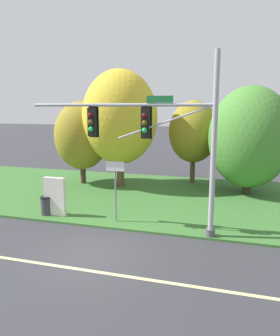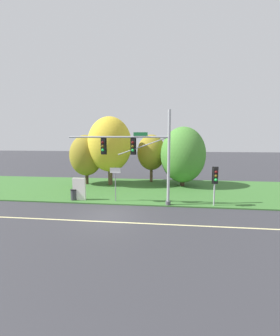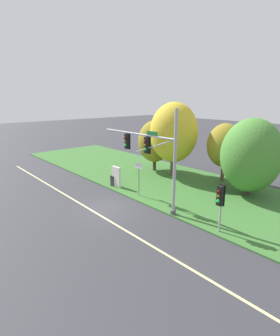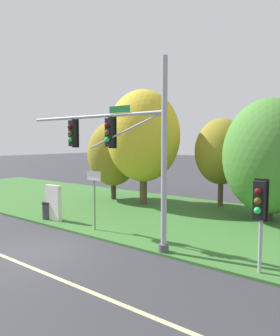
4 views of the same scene
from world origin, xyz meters
name	(u,v)px [view 2 (image 2 of 4)]	position (x,y,z in m)	size (l,w,h in m)	color
ground_plane	(109,215)	(0.00, 0.00, 0.00)	(160.00, 160.00, 0.00)	#333338
lane_stripe	(104,222)	(0.00, -1.20, 0.00)	(36.00, 0.16, 0.01)	beige
grass_verge	(129,189)	(0.00, 8.25, 0.05)	(48.00, 11.50, 0.10)	#386B2D
traffic_signal_mast	(141,152)	(1.92, 2.75, 4.29)	(8.20, 0.49, 7.42)	#9EA0A5
pedestrian_signal_near_kerb	(215,178)	(7.71, 2.84, 2.33)	(0.46, 0.55, 3.08)	#9EA0A5
route_sign_post	(115,179)	(-0.27, 3.32, 2.00)	(0.89, 0.08, 2.89)	slate
tree_nearest_road	(86,155)	(-5.22, 10.03, 3.43)	(3.74, 3.74, 5.68)	#423021
tree_left_of_mast	(110,144)	(-2.42, 9.99, 4.69)	(4.93, 4.93, 7.69)	brown
tree_behind_signpost	(151,153)	(2.11, 12.37, 3.67)	(3.42, 3.42, 5.73)	brown
tree_mid_verge	(183,155)	(5.74, 10.39, 3.56)	(4.91, 4.91, 6.54)	#423021
info_kiosk	(79,189)	(-3.43, 3.31, 1.04)	(1.10, 0.24, 1.90)	silver
trash_bin	(74,194)	(-3.92, 3.25, 0.57)	(0.56, 0.56, 0.93)	#38383D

